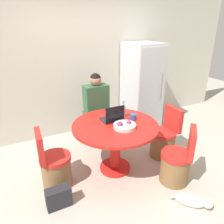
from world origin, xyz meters
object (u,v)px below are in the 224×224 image
(laptop, at_px, (112,118))
(handbag, at_px, (59,197))
(dining_table, at_px, (115,135))
(cat, at_px, (192,201))
(person_seated, at_px, (95,107))
(fruit_bowl, at_px, (124,126))
(refrigerator, at_px, (142,87))
(chair_near_right_corner, at_px, (177,164))
(chair_left_side, at_px, (55,167))
(chair_right_side, at_px, (164,140))
(bottle, at_px, (123,111))

(laptop, distance_m, handbag, 1.26)
(dining_table, distance_m, handbag, 1.10)
(cat, bearing_deg, dining_table, 163.53)
(person_seated, bearing_deg, cat, 103.03)
(person_seated, distance_m, fruit_bowl, 0.99)
(refrigerator, bearing_deg, fruit_bowl, -132.01)
(chair_near_right_corner, relative_size, fruit_bowl, 2.75)
(chair_left_side, height_order, person_seated, person_seated)
(chair_right_side, bearing_deg, cat, -18.16)
(person_seated, bearing_deg, chair_right_side, 133.75)
(chair_right_side, relative_size, person_seated, 0.64)
(fruit_bowl, relative_size, bottle, 1.13)
(chair_near_right_corner, bearing_deg, person_seated, -113.28)
(chair_left_side, relative_size, cat, 2.10)
(chair_right_side, height_order, person_seated, person_seated)
(chair_near_right_corner, height_order, person_seated, person_seated)
(handbag, bearing_deg, laptop, 25.23)
(chair_right_side, relative_size, cat, 2.10)
(chair_right_side, bearing_deg, handbag, -78.30)
(handbag, bearing_deg, bottle, 23.33)
(dining_table, xyz_separation_m, chair_near_right_corner, (0.62, -0.63, -0.30))
(refrigerator, height_order, chair_left_side, refrigerator)
(chair_right_side, bearing_deg, laptop, -97.86)
(chair_near_right_corner, xyz_separation_m, person_seated, (-0.57, 1.46, 0.43))
(refrigerator, height_order, dining_table, refrigerator)
(dining_table, xyz_separation_m, handbag, (-0.94, -0.33, -0.45))
(bottle, bearing_deg, fruit_bowl, -116.94)
(fruit_bowl, bearing_deg, cat, -64.86)
(person_seated, bearing_deg, laptop, 87.37)
(dining_table, distance_m, chair_left_side, 0.93)
(chair_right_side, bearing_deg, dining_table, -90.00)
(chair_right_side, distance_m, handbag, 1.86)
(chair_left_side, bearing_deg, dining_table, -90.00)
(person_seated, height_order, handbag, person_seated)
(person_seated, bearing_deg, fruit_bowl, 90.51)
(chair_near_right_corner, bearing_deg, refrigerator, -152.90)
(chair_left_side, height_order, chair_near_right_corner, same)
(dining_table, bearing_deg, chair_right_side, -2.55)
(refrigerator, distance_m, laptop, 1.53)
(chair_left_side, distance_m, bottle, 1.25)
(refrigerator, relative_size, handbag, 5.72)
(fruit_bowl, distance_m, handbag, 1.21)
(person_seated, xyz_separation_m, bottle, (0.17, -0.66, 0.15))
(chair_left_side, relative_size, chair_near_right_corner, 1.00)
(refrigerator, bearing_deg, chair_near_right_corner, -108.26)
(chair_left_side, height_order, bottle, bottle)
(bottle, bearing_deg, chair_right_side, -17.66)
(chair_left_side, relative_size, handbag, 2.79)
(person_seated, relative_size, bottle, 4.90)
(dining_table, bearing_deg, cat, -65.46)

